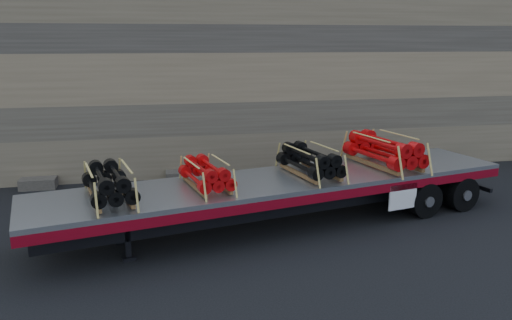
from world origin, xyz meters
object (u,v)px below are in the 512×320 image
at_px(bundle_midrear, 310,162).
at_px(bundle_rear, 384,151).
at_px(trailer, 283,201).
at_px(bundle_front, 109,184).
at_px(bundle_midfront, 206,175).

relative_size(bundle_midrear, bundle_rear, 0.85).
height_order(trailer, bundle_midrear, bundle_midrear).
relative_size(bundle_front, bundle_rear, 0.84).
relative_size(bundle_front, bundle_midfront, 1.11).
relative_size(trailer, bundle_front, 6.45).
bearing_deg(bundle_midfront, bundle_front, 180.00).
distance_m(trailer, bundle_front, 4.75).
xyz_separation_m(bundle_midfront, bundle_midrear, (2.99, 0.67, 0.04)).
height_order(bundle_front, bundle_midfront, bundle_front).
relative_size(trailer, bundle_midfront, 7.14).
bearing_deg(bundle_front, trailer, 0.00).
height_order(trailer, bundle_rear, bundle_rear).
height_order(trailer, bundle_front, bundle_front).
height_order(bundle_front, bundle_rear, bundle_rear).
height_order(bundle_front, bundle_midrear, bundle_midrear).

